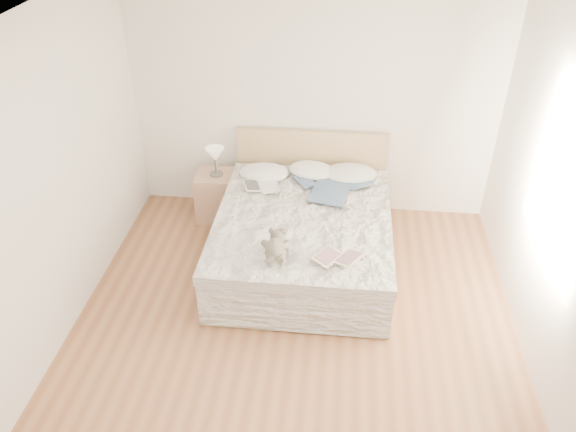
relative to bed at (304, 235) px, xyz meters
The scene contains 16 objects.
floor 1.23m from the bed, 90.00° to the right, with size 4.00×4.50×0.00m, color brown.
ceiling 2.67m from the bed, 90.00° to the right, with size 4.00×4.50×0.00m, color white.
wall_back 1.49m from the bed, 90.00° to the left, with size 4.00×0.02×2.70m, color white.
wall_left 2.55m from the bed, 149.21° to the right, with size 0.02×4.50×2.70m, color white.
wall_right 2.55m from the bed, 30.79° to the right, with size 0.02×4.50×2.70m, color white.
window 2.46m from the bed, 24.16° to the right, with size 0.02×1.30×1.10m, color white.
bed is the anchor object (origin of this frame).
nightstand 1.26m from the bed, 146.75° to the left, with size 0.45×0.40×0.56m, color tan.
table_lamp 1.34m from the bed, 146.50° to the left, with size 0.22×0.22×0.33m.
pillow_left 0.88m from the bed, 127.31° to the left, with size 0.54×0.38×0.16m, color white.
pillow_middle 0.82m from the bed, 88.23° to the left, with size 0.53×0.37×0.16m, color white.
pillow_right 0.92m from the bed, 58.54° to the left, with size 0.58×0.40×0.17m, color white.
blouse 0.55m from the bed, 55.90° to the left, with size 0.59×0.63×0.02m, color navy, non-canonical shape.
photo_book 0.69m from the bed, 143.45° to the left, with size 0.36×0.25×0.03m, color white.
childrens_book 0.90m from the bed, 64.59° to the right, with size 0.38×0.26×0.02m, color beige.
teddy_bear 0.88m from the bed, 103.54° to the right, with size 0.23×0.33×0.17m, color #696252, non-canonical shape.
Camera 1 is at (0.33, -3.47, 3.68)m, focal length 35.00 mm.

